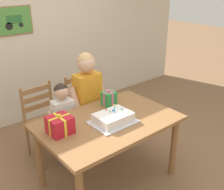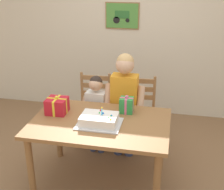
# 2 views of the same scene
# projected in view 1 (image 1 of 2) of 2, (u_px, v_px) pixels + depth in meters

# --- Properties ---
(ground_plane) EXTENTS (20.00, 20.00, 0.00)m
(ground_plane) POSITION_uv_depth(u_px,v_px,m) (109.00, 178.00, 3.13)
(ground_plane) COLOR #846042
(back_wall) EXTENTS (6.40, 0.11, 2.60)m
(back_wall) POSITION_uv_depth(u_px,v_px,m) (23.00, 36.00, 3.98)
(back_wall) COLOR beige
(back_wall) RESTS_ON ground
(dining_table) EXTENTS (1.41, 0.93, 0.75)m
(dining_table) POSITION_uv_depth(u_px,v_px,m) (109.00, 129.00, 2.87)
(dining_table) COLOR olive
(dining_table) RESTS_ON ground
(birthday_cake) EXTENTS (0.44, 0.34, 0.19)m
(birthday_cake) POSITION_uv_depth(u_px,v_px,m) (113.00, 118.00, 2.77)
(birthday_cake) COLOR silver
(birthday_cake) RESTS_ON dining_table
(gift_box_red_large) EXTENTS (0.15, 0.13, 0.20)m
(gift_box_red_large) POSITION_uv_depth(u_px,v_px,m) (109.00, 99.00, 3.12)
(gift_box_red_large) COLOR #2D8E42
(gift_box_red_large) RESTS_ON dining_table
(gift_box_beside_cake) EXTENTS (0.22, 0.21, 0.20)m
(gift_box_beside_cake) POSITION_uv_depth(u_px,v_px,m) (60.00, 125.00, 2.58)
(gift_box_beside_cake) COLOR red
(gift_box_beside_cake) RESTS_ON dining_table
(chair_left) EXTENTS (0.44, 0.44, 0.92)m
(chair_left) POSITION_uv_depth(u_px,v_px,m) (45.00, 122.00, 3.37)
(chair_left) COLOR #996B42
(chair_left) RESTS_ON ground
(chair_right) EXTENTS (0.46, 0.46, 0.92)m
(chair_right) POSITION_uv_depth(u_px,v_px,m) (86.00, 108.00, 3.72)
(chair_right) COLOR #996B42
(chair_right) RESTS_ON ground
(child_older) EXTENTS (0.47, 0.27, 1.31)m
(child_older) POSITION_uv_depth(u_px,v_px,m) (88.00, 95.00, 3.31)
(child_older) COLOR #38426B
(child_older) RESTS_ON ground
(child_younger) EXTENTS (0.38, 0.23, 1.02)m
(child_younger) POSITION_uv_depth(u_px,v_px,m) (63.00, 116.00, 3.18)
(child_younger) COLOR #38426B
(child_younger) RESTS_ON ground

